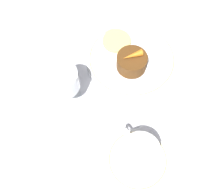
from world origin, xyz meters
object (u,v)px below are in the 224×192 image
at_px(fork, 151,115).
at_px(dinner_plate, 132,59).
at_px(coffee_cup, 140,154).
at_px(wine_glass, 63,82).
at_px(dessert_cake, 132,62).

bearing_deg(fork, dinner_plate, -14.72).
xyz_separation_m(coffee_cup, wine_glass, (0.23, 0.07, 0.04)).
relative_size(wine_glass, dessert_cake, 1.46).
height_order(dinner_plate, dessert_cake, dessert_cake).
bearing_deg(fork, dessert_cake, -10.81).
bearing_deg(wine_glass, fork, -133.44).
relative_size(fork, dessert_cake, 2.38).
height_order(coffee_cup, dessert_cake, coffee_cup).
height_order(fork, dessert_cake, dessert_cake).
height_order(wine_glass, fork, wine_glass).
height_order(dinner_plate, fork, dinner_plate).
xyz_separation_m(dinner_plate, fork, (-0.17, 0.04, -0.01)).
distance_m(fork, dessert_cake, 0.15).
relative_size(coffee_cup, dessert_cake, 1.39).
bearing_deg(dessert_cake, wine_glass, 87.40).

